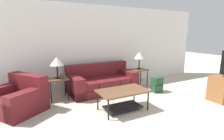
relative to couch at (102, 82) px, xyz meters
name	(u,v)px	position (x,y,z in m)	size (l,w,h in m)	color
wall_back	(95,47)	(0.03, 0.60, 1.01)	(8.47, 0.06, 2.60)	white
couch	(102,82)	(0.00, 0.00, 0.00)	(2.04, 1.05, 0.82)	maroon
armchair	(18,99)	(-2.25, -0.42, -0.01)	(1.37, 1.40, 0.80)	maroon
coffee_table	(123,95)	(-0.14, -1.46, 0.06)	(1.12, 0.67, 0.48)	brown
side_table_left	(58,81)	(-1.30, -0.08, 0.21)	(0.51, 0.44, 0.57)	brown
side_table_right	(139,71)	(1.31, -0.08, 0.21)	(0.51, 0.44, 0.57)	brown
table_lamp_left	(57,62)	(-1.30, -0.08, 0.73)	(0.35, 0.35, 0.57)	black
table_lamp_right	(139,56)	(1.31, -0.08, 0.73)	(0.35, 0.35, 0.57)	black
backpack	(157,85)	(1.43, -0.84, -0.07)	(0.30, 0.29, 0.45)	#23472D
picture_frame	(62,76)	(-1.20, -0.15, 0.34)	(0.10, 0.04, 0.13)	#4C3828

